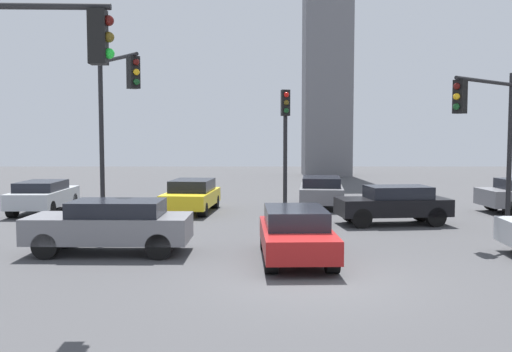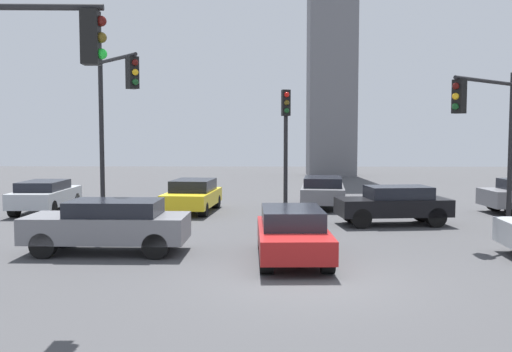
% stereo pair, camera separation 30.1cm
% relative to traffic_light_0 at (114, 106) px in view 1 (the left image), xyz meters
% --- Properties ---
extents(ground_plane, '(89.68, 89.68, 0.00)m').
position_rel_traffic_light_0_xyz_m(ground_plane, '(5.88, -6.28, -4.18)').
color(ground_plane, '#424244').
extents(traffic_light_0, '(1.84, 2.16, 5.93)m').
position_rel_traffic_light_0_xyz_m(traffic_light_0, '(0.00, 0.00, 0.00)').
color(traffic_light_0, black).
rests_on(traffic_light_0, ground_plane).
extents(traffic_light_1, '(2.87, 2.53, 5.31)m').
position_rel_traffic_light_0_xyz_m(traffic_light_1, '(12.01, -0.63, -0.46)').
color(traffic_light_1, black).
rests_on(traffic_light_1, ground_plane).
extents(traffic_light_2, '(3.25, 0.34, 5.83)m').
position_rel_traffic_light_0_xyz_m(traffic_light_2, '(0.21, -8.17, -0.05)').
color(traffic_light_2, black).
rests_on(traffic_light_2, ground_plane).
extents(traffic_light_4, '(0.36, 0.48, 4.96)m').
position_rel_traffic_light_0_xyz_m(traffic_light_4, '(5.77, 3.21, -0.71)').
color(traffic_light_4, black).
rests_on(traffic_light_4, ground_plane).
extents(car_1, '(1.85, 4.12, 1.33)m').
position_rel_traffic_light_0_xyz_m(car_1, '(5.66, -4.27, -3.47)').
color(car_1, maroon).
rests_on(car_1, ground_plane).
extents(car_2, '(1.80, 4.12, 1.33)m').
position_rel_traffic_light_0_xyz_m(car_2, '(-4.19, 4.50, -3.45)').
color(car_2, '#ADB2B7').
rests_on(car_2, ground_plane).
extents(car_3, '(2.27, 4.29, 1.36)m').
position_rel_traffic_light_0_xyz_m(car_3, '(7.55, 6.35, -3.45)').
color(car_3, slate).
rests_on(car_3, ground_plane).
extents(car_6, '(4.11, 2.03, 1.39)m').
position_rel_traffic_light_0_xyz_m(car_6, '(9.60, 1.47, -3.43)').
color(car_6, black).
rests_on(car_6, ground_plane).
extents(car_7, '(2.20, 4.13, 1.35)m').
position_rel_traffic_light_0_xyz_m(car_7, '(1.94, 4.75, -3.47)').
color(car_7, yellow).
rests_on(car_7, ground_plane).
extents(car_8, '(4.38, 1.84, 1.45)m').
position_rel_traffic_light_0_xyz_m(car_8, '(0.69, -3.47, -3.39)').
color(car_8, slate).
rests_on(car_8, ground_plane).
extents(skyline_tower, '(3.65, 3.65, 26.35)m').
position_rel_traffic_light_0_xyz_m(skyline_tower, '(10.22, 26.14, 9.00)').
color(skyline_tower, slate).
rests_on(skyline_tower, ground_plane).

